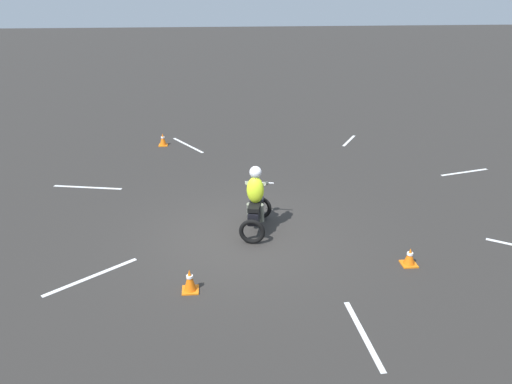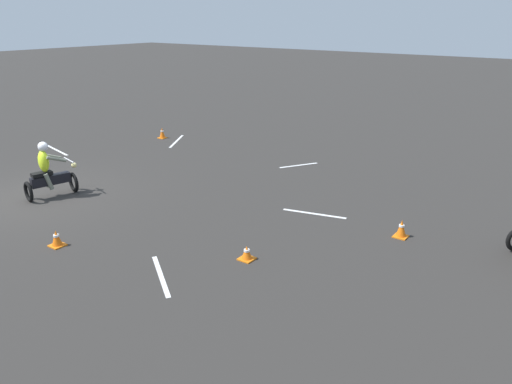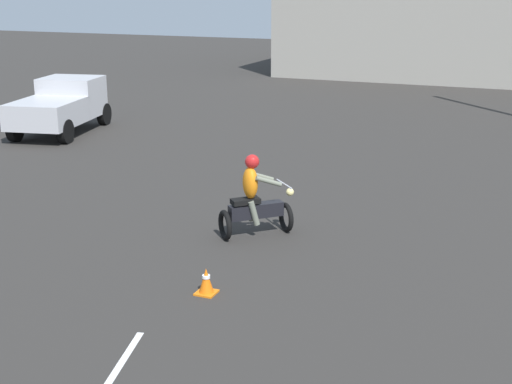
{
  "view_description": "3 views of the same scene",
  "coord_description": "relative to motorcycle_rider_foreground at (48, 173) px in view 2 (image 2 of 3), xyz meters",
  "views": [
    {
      "loc": [
        10.3,
        -0.58,
        5.49
      ],
      "look_at": [
        -0.31,
        0.41,
        1.0
      ],
      "focal_mm": 35.0,
      "sensor_mm": 36.0,
      "label": 1
    },
    {
      "loc": [
        7.28,
        13.31,
        5.05
      ],
      "look_at": [
        -2.1,
        6.48,
        0.9
      ],
      "focal_mm": 35.0,
      "sensor_mm": 36.0,
      "label": 2
    },
    {
      "loc": [
        1.19,
        0.23,
        4.84
      ],
      "look_at": [
        -3.89,
        12.55,
        0.9
      ],
      "focal_mm": 50.0,
      "sensor_mm": 36.0,
      "label": 3
    }
  ],
  "objects": [
    {
      "name": "traffic_cone_near_left",
      "position": [
        -0.21,
        7.01,
        -0.57
      ],
      "size": [
        0.32,
        0.32,
        0.32
      ],
      "color": "orange",
      "rests_on": "ground"
    },
    {
      "name": "ground_plane",
      "position": [
        0.28,
        -0.4,
        -0.73
      ],
      "size": [
        120.0,
        120.0,
        0.0
      ],
      "primitive_type": "plane",
      "color": "#2D2B28"
    },
    {
      "name": "lane_stripe_n",
      "position": [
        -3.38,
        6.88,
        -0.72
      ],
      "size": [
        0.52,
        1.71,
        0.01
      ],
      "primitive_type": "cube",
      "rotation": [
        0.0,
        0.0,
        3.39
      ],
      "color": "silver",
      "rests_on": "ground"
    },
    {
      "name": "lane_stripe_ne",
      "position": [
        1.41,
        6.02,
        -0.72
      ],
      "size": [
        1.1,
        1.54,
        0.01
      ],
      "primitive_type": "cube",
      "rotation": [
        0.0,
        0.0,
        2.54
      ],
      "color": "silver",
      "rests_on": "ground"
    },
    {
      "name": "traffic_cone_far_left",
      "position": [
        1.83,
        3.07,
        -0.54
      ],
      "size": [
        0.32,
        0.32,
        0.39
      ],
      "color": "orange",
      "rests_on": "ground"
    },
    {
      "name": "lane_stripe_nw",
      "position": [
        -7.02,
        4.17,
        -0.72
      ],
      "size": [
        1.33,
        0.84,
        0.01
      ],
      "primitive_type": "cube",
      "rotation": [
        0.0,
        0.0,
        4.18
      ],
      "color": "silver",
      "rests_on": "ground"
    },
    {
      "name": "lane_stripe_s",
      "position": [
        -3.2,
        -4.61,
        -0.72
      ],
      "size": [
        0.53,
        2.02,
        0.01
      ],
      "primitive_type": "cube",
      "rotation": [
        0.0,
        0.0,
        6.07
      ],
      "color": "silver",
      "rests_on": "ground"
    },
    {
      "name": "traffic_cone_mid_left",
      "position": [
        -3.31,
        9.3,
        -0.51
      ],
      "size": [
        0.32,
        0.32,
        0.44
      ],
      "color": "orange",
      "rests_on": "ground"
    },
    {
      "name": "lane_stripe_sw",
      "position": [
        -7.02,
        -1.84,
        -0.72
      ],
      "size": [
        1.92,
        1.19,
        0.01
      ],
      "primitive_type": "cube",
      "rotation": [
        0.0,
        0.0,
        5.25
      ],
      "color": "silver",
      "rests_on": "ground"
    },
    {
      "name": "traffic_cone_near_right",
      "position": [
        -7.07,
        -2.73,
        -0.51
      ],
      "size": [
        0.32,
        0.32,
        0.46
      ],
      "color": "orange",
      "rests_on": "ground"
    },
    {
      "name": "motorcycle_rider_foreground",
      "position": [
        0.0,
        0.0,
        0.0
      ],
      "size": [
        1.56,
        0.94,
        1.66
      ],
      "rotation": [
        0.0,
        0.0,
        1.34
      ],
      "color": "black",
      "rests_on": "ground"
    }
  ]
}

